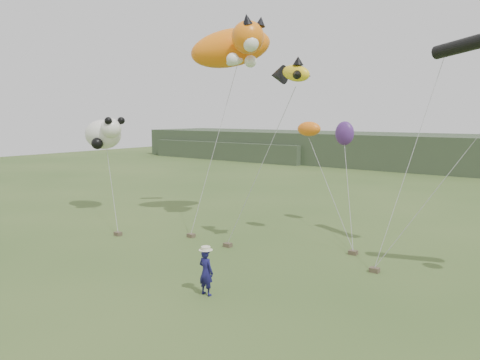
# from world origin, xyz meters

# --- Properties ---
(ground) EXTENTS (120.00, 120.00, 0.00)m
(ground) POSITION_xyz_m (0.00, 0.00, 0.00)
(ground) COLOR #385123
(ground) RESTS_ON ground
(headland) EXTENTS (90.00, 13.00, 4.00)m
(headland) POSITION_xyz_m (-3.11, 44.69, 1.92)
(headland) COLOR #2D3D28
(headland) RESTS_ON ground
(festival_attendant) EXTENTS (0.62, 0.41, 1.66)m
(festival_attendant) POSITION_xyz_m (1.48, -0.49, 0.83)
(festival_attendant) COLOR #16144E
(festival_attendant) RESTS_ON ground
(sandbag_anchors) EXTENTS (13.28, 4.60, 0.19)m
(sandbag_anchors) POSITION_xyz_m (-0.95, 5.00, 0.09)
(sandbag_anchors) COLOR brown
(sandbag_anchors) RESTS_ON ground
(cat_kite) EXTENTS (6.12, 4.90, 2.96)m
(cat_kite) POSITION_xyz_m (-4.50, 8.78, 10.06)
(cat_kite) COLOR orange
(cat_kite) RESTS_ON ground
(fish_kite) EXTENTS (2.18, 1.46, 1.17)m
(fish_kite) POSITION_xyz_m (1.10, 5.50, 8.07)
(fish_kite) COLOR yellow
(fish_kite) RESTS_ON ground
(panda_kite) EXTENTS (3.31, 2.14, 2.05)m
(panda_kite) POSITION_xyz_m (-13.05, 6.24, 5.10)
(panda_kite) COLOR white
(panda_kite) RESTS_ON ground
(misc_kites) EXTENTS (1.59, 3.94, 1.33)m
(misc_kites) POSITION_xyz_m (0.77, 10.38, 5.40)
(misc_kites) COLOR orange
(misc_kites) RESTS_ON ground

